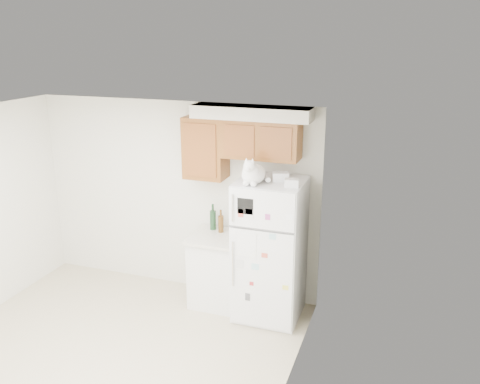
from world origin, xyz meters
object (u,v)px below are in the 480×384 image
at_px(storage_box_back, 281,177).
at_px(bottle_green, 213,217).
at_px(storage_box_front, 292,183).
at_px(bottle_amber, 221,221).
at_px(refrigerator, 270,250).
at_px(cat, 253,173).
at_px(base_counter, 218,269).

relative_size(storage_box_back, bottle_green, 0.54).
bearing_deg(storage_box_front, bottle_amber, 150.85).
bearing_deg(refrigerator, cat, -131.11).
height_order(base_counter, cat, cat).
distance_m(refrigerator, storage_box_back, 0.91).
bearing_deg(bottle_green, cat, -32.85).
bearing_deg(bottle_green, bottle_amber, -24.34).
distance_m(cat, bottle_amber, 0.99).
bearing_deg(base_counter, bottle_green, 125.93).
height_order(storage_box_front, bottle_green, storage_box_front).
distance_m(refrigerator, storage_box_front, 0.95).
relative_size(cat, storage_box_front, 3.09).
xyz_separation_m(storage_box_back, storage_box_front, (0.17, -0.19, -0.01)).
bearing_deg(storage_box_front, refrigerator, 141.32).
xyz_separation_m(refrigerator, cat, (-0.16, -0.18, 0.97)).
bearing_deg(refrigerator, bottle_green, 163.36).
xyz_separation_m(refrigerator, bottle_amber, (-0.68, 0.18, 0.22)).
relative_size(refrigerator, storage_box_back, 9.44).
distance_m(base_counter, storage_box_back, 1.51).
relative_size(storage_box_back, storage_box_front, 1.20).
bearing_deg(storage_box_front, bottle_green, 150.23).
height_order(base_counter, storage_box_back, storage_box_back).
relative_size(storage_box_front, bottle_amber, 0.51).
bearing_deg(bottle_green, storage_box_front, -19.93).
bearing_deg(base_counter, storage_box_back, -2.46).
bearing_deg(refrigerator, bottle_amber, 164.91).
xyz_separation_m(cat, storage_box_back, (0.26, 0.22, -0.07)).
distance_m(base_counter, cat, 1.48).
relative_size(refrigerator, base_counter, 1.85).
relative_size(refrigerator, storage_box_front, 11.33).
height_order(refrigerator, storage_box_front, storage_box_front).
height_order(cat, bottle_amber, cat).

